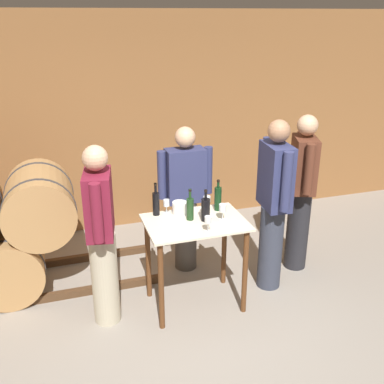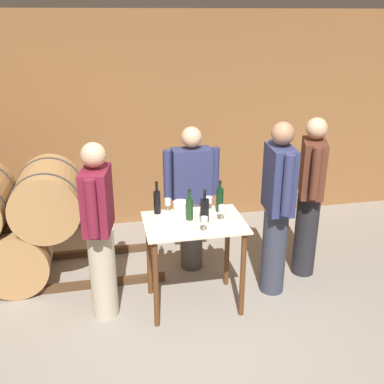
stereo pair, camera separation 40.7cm
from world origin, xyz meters
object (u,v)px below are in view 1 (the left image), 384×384
Objects in this scene: person_host at (101,234)px; person_visitor_with_scarf at (274,203)px; wine_bottle_left at (190,208)px; person_visitor_bearded at (301,191)px; wine_bottle_center at (206,209)px; wine_glass_far_side at (223,208)px; ice_bucket at (180,208)px; wine_bottle_right at (218,198)px; wine_glass_near_left at (166,204)px; wine_bottle_far_left at (156,203)px; wine_glass_near_center at (208,220)px; person_visitor_near_door at (185,197)px; wine_glass_near_right at (207,200)px.

person_visitor_with_scarf is at bearing 2.14° from person_host.
person_visitor_bearded is at bearing 11.79° from wine_bottle_left.
wine_glass_far_side is (0.15, -0.03, 0.00)m from wine_bottle_center.
wine_glass_far_side is at bearing -36.12° from ice_bucket.
wine_bottle_right is 1.98× the size of wine_glass_far_side.
wine_bottle_left reaches higher than wine_glass_near_left.
wine_glass_near_left reaches higher than ice_bucket.
wine_glass_near_left is at bearing 21.07° from person_host.
wine_bottle_far_left reaches higher than wine_glass_far_side.
wine_bottle_center is 0.98× the size of wine_bottle_right.
wine_glass_near_center is 1.37m from person_visitor_bearded.
person_visitor_with_scarf is (0.58, 0.12, -0.07)m from wine_glass_far_side.
person_visitor_with_scarf is (0.86, 0.02, -0.07)m from wine_bottle_left.
person_visitor_near_door is (0.32, 0.43, -0.14)m from wine_glass_near_left.
wine_bottle_right is 0.48m from wine_glass_near_center.
wine_bottle_right is (0.32, 0.13, 0.01)m from wine_bottle_left.
wine_glass_near_right is (0.39, -0.04, 0.01)m from wine_glass_near_left.
wine_glass_far_side is at bearing -76.99° from wine_glass_near_right.
wine_glass_near_center is 0.09× the size of person_host.
wine_glass_near_left is (-0.30, 0.27, -0.02)m from wine_bottle_center.
person_host is 1.67m from person_visitor_with_scarf.
wine_glass_near_right is 0.66m from person_visitor_with_scarf.
wine_bottle_left is at bearing -103.15° from person_visitor_near_door.
person_visitor_with_scarf is at bearing -9.00° from wine_bottle_far_left.
wine_bottle_center reaches higher than wine_glass_far_side.
wine_glass_far_side is (0.21, 0.19, 0.00)m from wine_glass_near_center.
wine_glass_near_center is (0.24, -0.49, 0.01)m from wine_glass_near_left.
wine_glass_near_right is at bearing 160.92° from wine_bottle_right.
person_visitor_bearded is (1.00, 0.15, -0.10)m from wine_bottle_right.
wine_bottle_far_left is at bearing 166.98° from ice_bucket.
person_visitor_with_scarf is at bearing 21.29° from wine_glass_near_center.
wine_bottle_far_left is at bearing 151.86° from wine_glass_far_side.
wine_bottle_center is 0.28m from ice_bucket.
wine_glass_near_right is at bearing -174.03° from person_visitor_bearded.
person_visitor_near_door reaches higher than wine_glass_near_center.
person_visitor_bearded is (1.10, 0.11, -0.08)m from wine_glass_near_right.
person_visitor_near_door is at bearing 98.61° from wine_glass_near_right.
ice_bucket is at bearing -26.41° from wine_glass_near_left.
person_visitor_with_scarf is (0.64, -0.14, -0.06)m from wine_glass_near_right.
wine_bottle_far_left is at bearing -176.22° from wine_glass_near_left.
wine_bottle_center is 0.17× the size of person_visitor_with_scarf.
ice_bucket is 0.08× the size of person_visitor_with_scarf.
wine_bottle_left is 0.17× the size of person_visitor_bearded.
wine_bottle_far_left is 1.06× the size of wine_bottle_left.
wine_bottle_left is at bearing 3.18° from person_host.
wine_bottle_left is 0.34m from wine_bottle_right.
wine_glass_far_side is 0.09× the size of person_visitor_bearded.
person_host is at bearing -177.86° from person_visitor_with_scarf.
person_visitor_with_scarf is at bearing 11.24° from wine_glass_far_side.
wine_bottle_center is 1.94× the size of wine_glass_far_side.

